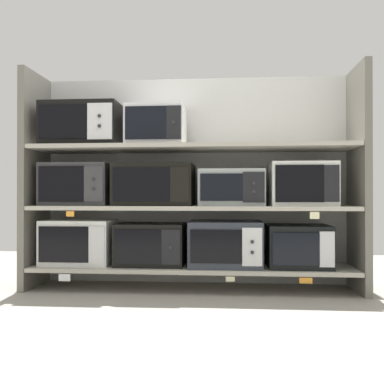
% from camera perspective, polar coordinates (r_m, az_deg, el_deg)
% --- Properties ---
extents(ground, '(6.33, 6.00, 0.02)m').
position_cam_1_polar(ground, '(2.42, -2.04, -17.16)').
color(ground, gray).
extents(back_panel, '(2.53, 0.04, 1.61)m').
position_cam_1_polar(back_panel, '(3.57, 0.34, 1.49)').
color(back_panel, '#B2B2AD').
rests_on(back_panel, ground).
extents(upright_left, '(0.05, 0.48, 1.61)m').
position_cam_1_polar(upright_left, '(3.61, -19.28, 1.49)').
color(upright_left, '#68645B').
rests_on(upright_left, ground).
extents(upright_right, '(0.05, 0.48, 1.61)m').
position_cam_1_polar(upright_right, '(3.43, 20.36, 1.59)').
color(upright_right, '#68645B').
rests_on(upright_right, ground).
extents(shelf_0, '(2.33, 0.48, 0.03)m').
position_cam_1_polar(shelf_0, '(3.35, -0.00, -9.52)').
color(shelf_0, '#ADA899').
rests_on(shelf_0, ground).
extents(microwave_0, '(0.51, 0.36, 0.33)m').
position_cam_1_polar(microwave_0, '(3.50, -14.13, -6.15)').
color(microwave_0, silver).
rests_on(microwave_0, shelf_0).
extents(microwave_1, '(0.50, 0.37, 0.31)m').
position_cam_1_polar(microwave_1, '(3.37, -5.24, -6.60)').
color(microwave_1, black).
rests_on(microwave_1, shelf_0).
extents(microwave_2, '(0.52, 0.43, 0.33)m').
position_cam_1_polar(microwave_2, '(3.32, 4.27, -6.51)').
color(microwave_2, '#2B3039').
rests_on(microwave_2, shelf_0).
extents(microwave_3, '(0.44, 0.40, 0.30)m').
position_cam_1_polar(microwave_3, '(3.35, 13.31, -6.66)').
color(microwave_3, black).
rests_on(microwave_3, shelf_0).
extents(price_tag_0, '(0.08, 0.00, 0.05)m').
position_cam_1_polar(price_tag_0, '(3.31, -15.85, -10.40)').
color(price_tag_0, white).
extents(price_tag_1, '(0.06, 0.00, 0.03)m').
position_cam_1_polar(price_tag_1, '(3.11, 4.87, -10.93)').
color(price_tag_1, beige).
extents(price_tag_2, '(0.09, 0.00, 0.04)m').
position_cam_1_polar(price_tag_2, '(3.15, 14.22, -10.82)').
color(price_tag_2, orange).
extents(shelf_1, '(2.33, 0.48, 0.03)m').
position_cam_1_polar(shelf_1, '(3.31, -0.00, -1.99)').
color(shelf_1, '#ADA899').
extents(microwave_4, '(0.50, 0.38, 0.31)m').
position_cam_1_polar(microwave_4, '(3.48, -14.19, 0.92)').
color(microwave_4, '#343537').
rests_on(microwave_4, shelf_1).
extents(microwave_5, '(0.57, 0.43, 0.30)m').
position_cam_1_polar(microwave_5, '(3.34, -4.73, 0.89)').
color(microwave_5, black).
rests_on(microwave_5, shelf_1).
extents(microwave_6, '(0.47, 0.37, 0.26)m').
position_cam_1_polar(microwave_6, '(3.30, 5.02, 0.55)').
color(microwave_6, '#9BA3A0').
rests_on(microwave_6, shelf_1).
extents(microwave_7, '(0.46, 0.38, 0.31)m').
position_cam_1_polar(microwave_7, '(3.34, 13.78, 0.97)').
color(microwave_7, white).
rests_on(microwave_7, shelf_1).
extents(price_tag_3, '(0.06, 0.00, 0.04)m').
position_cam_1_polar(price_tag_3, '(3.25, -15.18, -2.68)').
color(price_tag_3, orange).
extents(price_tag_4, '(0.06, 0.00, 0.05)m').
position_cam_1_polar(price_tag_4, '(3.11, 15.27, -2.88)').
color(price_tag_4, beige).
extents(shelf_2, '(2.33, 0.48, 0.03)m').
position_cam_1_polar(shelf_2, '(3.33, -0.00, 5.60)').
color(shelf_2, '#ADA899').
extents(microwave_8, '(0.57, 0.39, 0.32)m').
position_cam_1_polar(microwave_8, '(3.51, -13.65, 8.19)').
color(microwave_8, black).
rests_on(microwave_8, shelf_2).
extents(microwave_9, '(0.42, 0.36, 0.30)m').
position_cam_1_polar(microwave_9, '(3.38, -4.55, 8.30)').
color(microwave_9, silver).
rests_on(microwave_9, shelf_2).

